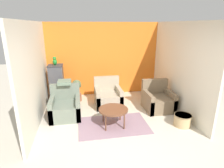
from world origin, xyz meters
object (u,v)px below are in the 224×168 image
birdcage (57,84)px  potted_plant (77,89)px  armchair_right (158,100)px  coffee_table (113,110)px  armchair_left (66,107)px  parrot (55,61)px  wicker_basket (182,120)px  armchair_middle (108,97)px

birdcage → potted_plant: size_ratio=1.69×
birdcage → armchair_right: bearing=-21.3°
coffee_table → potted_plant: size_ratio=1.01×
armchair_left → potted_plant: 1.17m
birdcage → parrot: parrot is taller
coffee_table → birdcage: 2.49m
parrot → birdcage: bearing=-90.0°
parrot → wicker_basket: parrot is taller
coffee_table → armchair_middle: size_ratio=0.85×
armchair_left → armchair_right: bearing=0.3°
coffee_table → wicker_basket: size_ratio=1.70×
armchair_left → birdcage: birdcage is taller
armchair_right → armchair_middle: 1.56m
potted_plant → armchair_right: bearing=-24.5°
armchair_middle → parrot: size_ratio=3.16×
coffee_table → parrot: bearing=128.6°
birdcage → parrot: 0.76m
armchair_left → armchair_middle: 1.43m
armchair_right → parrot: size_ratio=3.16×
coffee_table → potted_plant: bearing=116.1°
armchair_left → potted_plant: bearing=74.0°
armchair_left → potted_plant: size_ratio=1.18×
armchair_right → birdcage: 3.32m
armchair_left → armchair_right: 2.76m
armchair_left → wicker_basket: (2.98, -1.05, -0.12)m
armchair_right → potted_plant: bearing=155.5°
coffee_table → armchair_right: size_ratio=0.85×
coffee_table → potted_plant: (-0.91, 1.85, -0.01)m
armchair_middle → parrot: bearing=159.0°
coffee_table → armchair_right: (1.53, 0.74, -0.15)m
birdcage → coffee_table: bearing=-51.4°
armchair_right → birdcage: size_ratio=0.70×
wicker_basket → armchair_middle: bearing=135.6°
coffee_table → armchair_middle: armchair_middle is taller
coffee_table → wicker_basket: (1.75, -0.32, -0.26)m
armchair_left → wicker_basket: size_ratio=1.99×
armchair_left → armchair_middle: size_ratio=1.00×
armchair_middle → wicker_basket: size_ratio=1.99×
armchair_middle → birdcage: bearing=159.0°
coffee_table → potted_plant: 2.06m
armchair_middle → birdcage: size_ratio=0.70×
potted_plant → wicker_basket: (2.65, -2.17, -0.25)m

